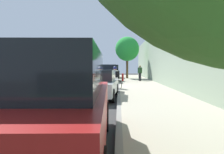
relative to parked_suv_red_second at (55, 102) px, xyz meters
The scene contains 15 objects.
ground 12.39m from the parked_suv_red_second, 93.01° to the left, with size 72.39×72.39×0.00m, color #2F2F2F.
sidewalk 12.76m from the parked_suv_red_second, 75.83° to the left, with size 3.69×45.25×0.15m, color #A29A87.
curb_edge 12.43m from the parked_suv_red_second, 84.48° to the left, with size 0.16×45.25×0.15m, color gray.
lane_stripe_centre 12.30m from the parked_suv_red_second, 105.52° to the left, with size 0.14×44.20×0.01m.
lane_stripe_bike_edge 12.38m from the parked_suv_red_second, 91.30° to the left, with size 0.12×45.25×0.01m, color white.
building_facade 13.49m from the parked_suv_red_second, 67.10° to the left, with size 0.50×45.25×5.43m, color #8EA186.
parked_suv_red_second is the anchor object (origin of this frame).
parked_sedan_silver_mid 7.11m from the parked_suv_red_second, 88.81° to the left, with size 2.04×4.50×1.52m.
parked_pickup_dark_blue_far 17.78m from the parked_suv_red_second, 89.87° to the left, with size 2.11×5.34×1.95m.
parked_suv_grey_farthest 24.97m from the parked_suv_red_second, 89.43° to the left, with size 2.08×4.75×1.99m.
bicycle_at_curb 11.16m from the parked_suv_red_second, 86.27° to the left, with size 1.40×1.13×0.78m.
cyclist_with_backpack 10.69m from the parked_suv_red_second, 84.93° to the left, with size 0.53×0.55×1.73m.
street_tree_mid_block 23.86m from the parked_suv_red_second, 84.35° to the left, with size 3.21×3.21×5.61m.
pedestrian_on_phone 18.72m from the parked_suv_red_second, 79.16° to the left, with size 0.44×0.49×1.72m.
fire_hydrant 18.19m from the parked_suv_red_second, 84.89° to the left, with size 0.22×0.22×0.84m.
Camera 1 is at (1.83, -15.96, 1.68)m, focal length 31.95 mm.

